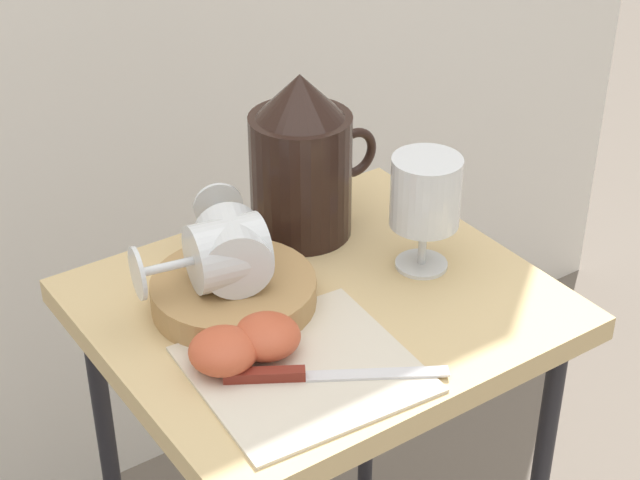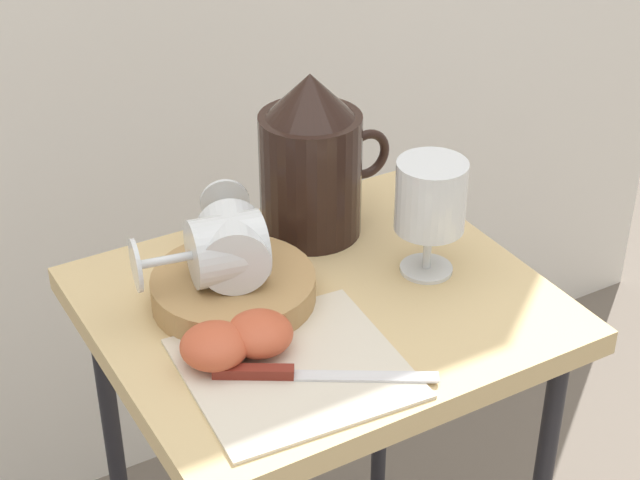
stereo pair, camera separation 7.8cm
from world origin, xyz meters
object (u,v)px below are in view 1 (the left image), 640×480
apple_half_right (266,336)px  wine_glass_tipped_near (224,254)px  wine_glass_tipped_far (232,248)px  knife (302,375)px  apple_half_left (223,351)px  basket_tray (234,293)px  table (320,357)px  pitcher (301,170)px  wine_glass_upright (425,198)px

apple_half_right → wine_glass_tipped_near: bearing=85.7°
wine_glass_tipped_far → apple_half_right: 0.12m
wine_glass_tipped_far → knife: 0.18m
apple_half_left → wine_glass_tipped_near: bearing=58.4°
basket_tray → apple_half_left: 0.12m
apple_half_left → basket_tray: bearing=54.4°
table → pitcher: bearing=64.1°
pitcher → wine_glass_tipped_near: (-0.17, -0.10, -0.01)m
wine_glass_tipped_near → knife: bearing=-90.2°
table → pitcher: (0.07, 0.14, 0.17)m
wine_glass_tipped_near → apple_half_right: size_ratio=2.11×
wine_glass_upright → knife: bearing=-157.4°
basket_tray → wine_glass_upright: bearing=-13.9°
wine_glass_upright → basket_tray: bearing=166.1°
table → knife: (-0.10, -0.11, 0.09)m
table → basket_tray: 0.14m
pitcher → apple_half_left: 0.30m
wine_glass_tipped_near → wine_glass_tipped_far: 0.01m
table → wine_glass_upright: 0.23m
apple_half_left → apple_half_right: size_ratio=1.00×
wine_glass_upright → wine_glass_tipped_near: wine_glass_upright is taller
table → wine_glass_tipped_far: bearing=150.6°
wine_glass_upright → apple_half_right: wine_glass_upright is taller
apple_half_left → knife: bearing=-47.9°
pitcher → wine_glass_tipped_near: 0.19m
table → wine_glass_tipped_near: bearing=156.1°
wine_glass_tipped_far → basket_tray: bearing=-125.7°
knife → apple_half_left: bearing=132.1°
basket_tray → table: bearing=-26.4°
basket_tray → apple_half_left: apple_half_left is taller
apple_half_left → apple_half_right: 0.05m
table → pitcher: 0.23m
table → basket_tray: bearing=153.6°
wine_glass_tipped_far → apple_half_left: bearing=-125.7°
apple_half_right → wine_glass_tipped_far: bearing=78.8°
apple_half_right → knife: apple_half_right is taller
apple_half_right → knife: size_ratio=0.35×
pitcher → apple_half_right: 0.27m
apple_half_left → pitcher: bearing=40.1°
basket_tray → knife: (-0.01, -0.16, -0.01)m
wine_glass_tipped_far → knife: size_ratio=0.77×
basket_tray → wine_glass_upright: wine_glass_upright is taller
basket_tray → wine_glass_tipped_near: (-0.01, -0.00, 0.06)m
wine_glass_tipped_near → apple_half_right: 0.11m
table → knife: 0.18m
basket_tray → knife: basket_tray is taller
wine_glass_tipped_far → table: bearing=-29.4°
wine_glass_tipped_near → apple_half_left: size_ratio=2.11×
wine_glass_tipped_near → wine_glass_upright: bearing=-13.3°
table → wine_glass_tipped_far: wine_glass_tipped_far is taller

